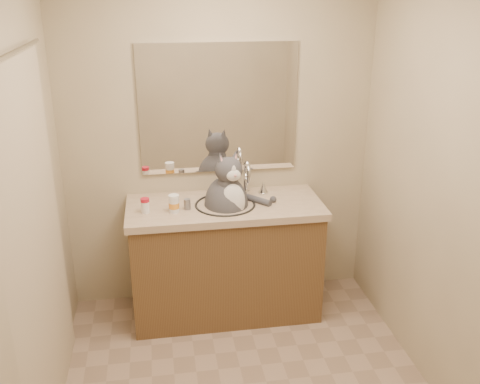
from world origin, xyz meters
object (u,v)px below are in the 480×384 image
at_px(cat, 227,201).
at_px(grey_canister, 187,204).
at_px(pill_bottle_redcap, 145,205).
at_px(pill_bottle_orange, 174,204).

xyz_separation_m(cat, grey_canister, (-0.27, -0.03, 0.00)).
height_order(pill_bottle_redcap, grey_canister, pill_bottle_redcap).
relative_size(pill_bottle_redcap, grey_canister, 1.40).
xyz_separation_m(cat, pill_bottle_orange, (-0.36, -0.06, 0.02)).
distance_m(pill_bottle_redcap, grey_canister, 0.28).
height_order(pill_bottle_redcap, pill_bottle_orange, pill_bottle_orange).
bearing_deg(grey_canister, pill_bottle_orange, -158.63).
distance_m(pill_bottle_orange, grey_canister, 0.10).
xyz_separation_m(pill_bottle_redcap, pill_bottle_orange, (0.19, -0.02, 0.01)).
bearing_deg(cat, pill_bottle_orange, 172.98).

